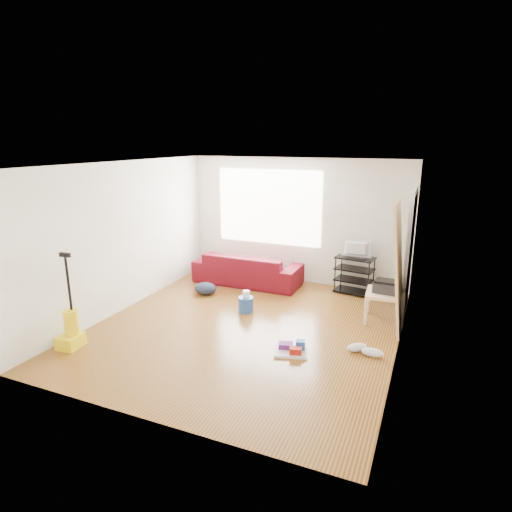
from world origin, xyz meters
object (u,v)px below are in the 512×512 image
at_px(sofa, 248,283).
at_px(vacuum, 71,330).
at_px(bucket, 246,311).
at_px(cleaning_tray, 292,349).
at_px(side_table, 385,297).
at_px(backpack, 206,294).
at_px(tv_stand, 354,275).

bearing_deg(sofa, vacuum, 71.67).
relative_size(sofa, bucket, 8.35).
bearing_deg(bucket, cleaning_tray, -42.42).
relative_size(side_table, vacuum, 0.46).
height_order(cleaning_tray, vacuum, vacuum).
bearing_deg(side_table, vacuum, -146.15).
bearing_deg(backpack, sofa, 53.19).
height_order(tv_stand, backpack, tv_stand).
bearing_deg(cleaning_tray, vacuum, -160.41).
distance_m(sofa, cleaning_tray, 3.03).
xyz_separation_m(sofa, tv_stand, (2.09, 0.27, 0.36)).
height_order(tv_stand, side_table, tv_stand).
bearing_deg(cleaning_tray, side_table, 57.46).
bearing_deg(backpack, bucket, -33.64).
height_order(bucket, cleaning_tray, cleaning_tray).
relative_size(tv_stand, bucket, 2.92).
height_order(tv_stand, vacuum, vacuum).
xyz_separation_m(side_table, cleaning_tray, (-1.03, -1.61, -0.36)).
distance_m(side_table, backpack, 3.28).
xyz_separation_m(side_table, backpack, (-3.26, -0.07, -0.41)).
xyz_separation_m(sofa, bucket, (0.58, -1.38, 0.00)).
height_order(side_table, backpack, side_table).
bearing_deg(backpack, side_table, -8.70).
height_order(tv_stand, cleaning_tray, tv_stand).
bearing_deg(bucket, side_table, 13.39).
bearing_deg(tv_stand, bucket, -124.20).
height_order(side_table, vacuum, vacuum).
relative_size(bucket, vacuum, 0.19).
bearing_deg(vacuum, tv_stand, 44.15).
xyz_separation_m(cleaning_tray, backpack, (-2.23, 1.54, -0.05)).
distance_m(cleaning_tray, vacuum, 3.11).
height_order(sofa, cleaning_tray, sofa).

